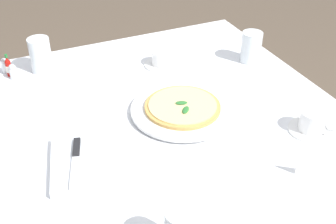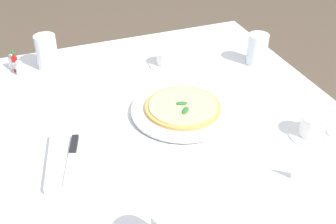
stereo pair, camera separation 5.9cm
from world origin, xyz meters
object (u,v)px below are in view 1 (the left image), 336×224
(water_glass_far_left, at_px, (251,49))
(water_glass_right_edge, at_px, (41,57))
(pepper_shaker, at_px, (5,66))
(pizza, at_px, (183,106))
(coffee_cup_near_left, at_px, (313,122))
(coffee_cup_center_back, at_px, (162,59))
(salt_shaker, at_px, (13,72))
(menu_card, at_px, (315,167))
(pizza_plate, at_px, (182,110))
(dinner_knife, at_px, (76,160))
(napkin_folded, at_px, (76,163))
(hot_sauce_bottle, at_px, (9,67))

(water_glass_far_left, relative_size, water_glass_right_edge, 0.92)
(pepper_shaker, bearing_deg, pizza, 43.83)
(pizza, distance_m, coffee_cup_near_left, 0.38)
(coffee_cup_center_back, relative_size, salt_shaker, 2.33)
(menu_card, bearing_deg, water_glass_far_left, -71.33)
(pizza_plate, relative_size, water_glass_far_left, 2.80)
(dinner_knife, bearing_deg, water_glass_right_edge, -164.68)
(pizza, xyz_separation_m, water_glass_right_edge, (-0.45, -0.34, 0.03))
(pizza, xyz_separation_m, salt_shaker, (-0.43, -0.45, 0.00))
(pizza_plate, relative_size, napkin_folded, 1.32)
(hot_sauce_bottle, bearing_deg, pepper_shaker, -160.35)
(water_glass_far_left, height_order, dinner_knife, water_glass_far_left)
(pizza, height_order, salt_shaker, salt_shaker)
(coffee_cup_center_back, bearing_deg, pepper_shaker, -108.38)
(pepper_shaker, height_order, menu_card, menu_card)
(water_glass_far_left, xyz_separation_m, dinner_knife, (0.32, -0.74, -0.03))
(salt_shaker, xyz_separation_m, pepper_shaker, (-0.06, -0.02, 0.00))
(water_glass_right_edge, bearing_deg, pizza, 37.59)
(water_glass_right_edge, xyz_separation_m, salt_shaker, (0.02, -0.10, -0.03))
(water_glass_right_edge, xyz_separation_m, menu_card, (0.84, 0.53, -0.02))
(salt_shaker, bearing_deg, coffee_cup_near_left, 48.41)
(coffee_cup_near_left, relative_size, menu_card, 1.74)
(pizza_plate, relative_size, salt_shaker, 5.69)
(coffee_cup_center_back, xyz_separation_m, water_glass_right_edge, (-0.14, -0.41, 0.03))
(water_glass_right_edge, bearing_deg, coffee_cup_center_back, 71.49)
(coffee_cup_center_back, height_order, water_glass_right_edge, water_glass_right_edge)
(pizza, distance_m, menu_card, 0.43)
(hot_sauce_bottle, xyz_separation_m, pepper_shaker, (-0.03, -0.01, -0.01))
(pizza, xyz_separation_m, dinner_knife, (0.11, -0.36, -0.00))
(water_glass_far_left, relative_size, hot_sauce_bottle, 1.38)
(coffee_cup_center_back, relative_size, menu_card, 1.76)
(dinner_knife, relative_size, pepper_shaker, 3.41)
(coffee_cup_near_left, height_order, pepper_shaker, coffee_cup_near_left)
(pizza_plate, distance_m, salt_shaker, 0.62)
(coffee_cup_near_left, height_order, water_glass_right_edge, water_glass_right_edge)
(pizza_plate, height_order, water_glass_far_left, water_glass_far_left)
(water_glass_far_left, bearing_deg, salt_shaker, -105.29)
(coffee_cup_near_left, relative_size, water_glass_right_edge, 1.04)
(pizza_plate, bearing_deg, water_glass_right_edge, -142.38)
(coffee_cup_center_back, bearing_deg, pizza, -12.02)
(salt_shaker, bearing_deg, hot_sauce_bottle, -160.35)
(water_glass_far_left, xyz_separation_m, water_glass_right_edge, (-0.24, -0.72, 0.00))
(water_glass_far_left, xyz_separation_m, menu_card, (0.60, -0.19, -0.02))
(pizza_plate, xyz_separation_m, napkin_folded, (0.11, -0.36, -0.00))
(dinner_knife, xyz_separation_m, salt_shaker, (-0.54, -0.08, 0.00))
(coffee_cup_center_back, relative_size, coffee_cup_near_left, 1.01)
(pizza, distance_m, dinner_knife, 0.38)
(pizza, relative_size, water_glass_right_edge, 1.88)
(coffee_cup_near_left, height_order, water_glass_far_left, water_glass_far_left)
(water_glass_far_left, distance_m, menu_card, 0.63)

